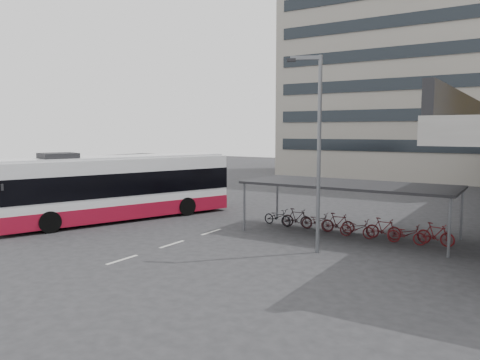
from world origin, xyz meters
The scene contains 11 objects.
ground centered at (0.00, 0.00, 0.00)m, with size 120.00×120.00×0.00m, color #28282B.
bike_shelter centered at (8.47, 3.00, 1.30)m, with size 10.00×4.00×2.54m.
office_block centered at (6.00, 36.00, 12.50)m, with size 30.00×15.00×25.00m, color gray.
road_markings centered at (2.50, -3.00, 0.01)m, with size 0.15×7.60×0.01m.
bus_main centered at (-3.97, -0.04, 1.81)m, with size 7.23×13.36×3.90m.
bus_teal centered at (-9.03, 2.16, 1.53)m, with size 6.85×11.13×3.30m.
pedestrian centered at (-3.52, 0.95, 0.87)m, with size 0.64×0.42×1.74m, color black.
lamp_post centered at (8.45, -0.89, 4.60)m, with size 1.33×0.72×8.07m.
sign_totem_south centered at (-12.90, -1.07, 1.40)m, with size 0.59×0.19×2.72m.
sign_totem_mid centered at (-11.68, 3.50, 1.35)m, with size 0.57×0.17×2.62m.
sign_totem_north centered at (-11.92, 6.52, 1.24)m, with size 0.52×0.19×2.41m.
Camera 1 is at (15.99, -18.71, 5.05)m, focal length 35.00 mm.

